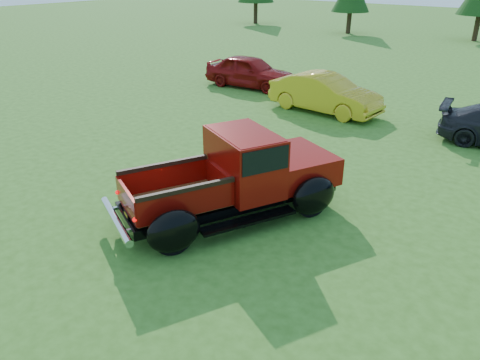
{
  "coord_description": "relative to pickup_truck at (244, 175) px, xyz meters",
  "views": [
    {
      "loc": [
        5.45,
        -6.9,
        5.06
      ],
      "look_at": [
        -0.19,
        0.2,
        0.86
      ],
      "focal_mm": 35.0,
      "sensor_mm": 36.0,
      "label": 1
    }
  ],
  "objects": [
    {
      "name": "pickup_truck",
      "position": [
        0.0,
        0.0,
        0.0
      ],
      "size": [
        3.89,
        5.31,
        1.86
      ],
      "rotation": [
        0.0,
        0.0,
        -0.42
      ],
      "color": "black",
      "rests_on": "ground"
    },
    {
      "name": "show_car_red",
      "position": [
        -7.02,
        9.4,
        -0.18
      ],
      "size": [
        4.24,
        2.05,
        1.39
      ],
      "primitive_type": "imported",
      "rotation": [
        0.0,
        0.0,
        1.67
      ],
      "color": "maroon",
      "rests_on": "ground"
    },
    {
      "name": "ground",
      "position": [
        0.26,
        -0.43,
        -0.88
      ],
      "size": [
        120.0,
        120.0,
        0.0
      ],
      "primitive_type": "plane",
      "color": "#315A19",
      "rests_on": "ground"
    },
    {
      "name": "show_car_yellow",
      "position": [
        -2.45,
        8.02,
        -0.19
      ],
      "size": [
        4.29,
        1.68,
        1.39
      ],
      "primitive_type": "imported",
      "rotation": [
        0.0,
        0.0,
        1.52
      ],
      "color": "gold",
      "rests_on": "ground"
    }
  ]
}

